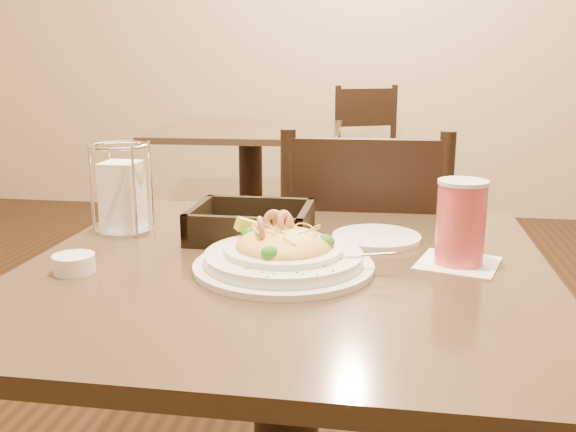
# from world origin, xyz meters

# --- Properties ---
(main_table) EXTENTS (0.90, 0.90, 0.74)m
(main_table) POSITION_xyz_m (0.00, 0.00, 0.51)
(main_table) COLOR black
(main_table) RESTS_ON ground
(background_table) EXTENTS (0.94, 0.94, 0.74)m
(background_table) POSITION_xyz_m (-0.53, 2.14, 0.51)
(background_table) COLOR black
(background_table) RESTS_ON ground
(dining_chair_near) EXTENTS (0.44, 0.44, 0.93)m
(dining_chair_near) POSITION_xyz_m (0.11, 0.54, 0.50)
(dining_chair_near) COLOR black
(dining_chair_near) RESTS_ON ground
(dining_chair_far) EXTENTS (0.56, 0.56, 0.93)m
(dining_chair_far) POSITION_xyz_m (-0.03, 2.95, 0.50)
(dining_chair_far) COLOR black
(dining_chair_far) RESTS_ON ground
(pasta_bowl) EXTENTS (0.34, 0.31, 0.10)m
(pasta_bowl) POSITION_xyz_m (0.00, -0.03, 0.77)
(pasta_bowl) COLOR white
(pasta_bowl) RESTS_ON main_table
(drink_glass) EXTENTS (0.16, 0.16, 0.15)m
(drink_glass) POSITION_xyz_m (0.29, 0.04, 0.81)
(drink_glass) COLOR white
(drink_glass) RESTS_ON main_table
(bread_basket) EXTENTS (0.23, 0.19, 0.06)m
(bread_basket) POSITION_xyz_m (-0.09, 0.15, 0.76)
(bread_basket) COLOR black
(bread_basket) RESTS_ON main_table
(napkin_caddy) EXTENTS (0.11, 0.11, 0.18)m
(napkin_caddy) POSITION_xyz_m (-0.36, 0.16, 0.82)
(napkin_caddy) COLOR silver
(napkin_caddy) RESTS_ON main_table
(side_plate) EXTENTS (0.19, 0.19, 0.01)m
(side_plate) POSITION_xyz_m (0.15, 0.17, 0.75)
(side_plate) COLOR white
(side_plate) RESTS_ON main_table
(butter_ramekin) EXTENTS (0.09, 0.09, 0.03)m
(butter_ramekin) POSITION_xyz_m (-0.34, -0.10, 0.76)
(butter_ramekin) COLOR white
(butter_ramekin) RESTS_ON main_table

